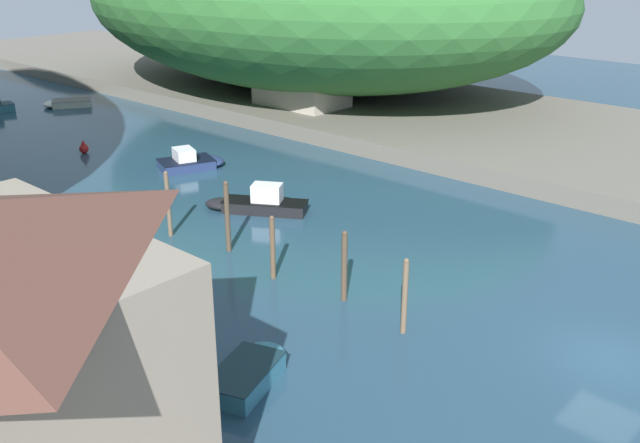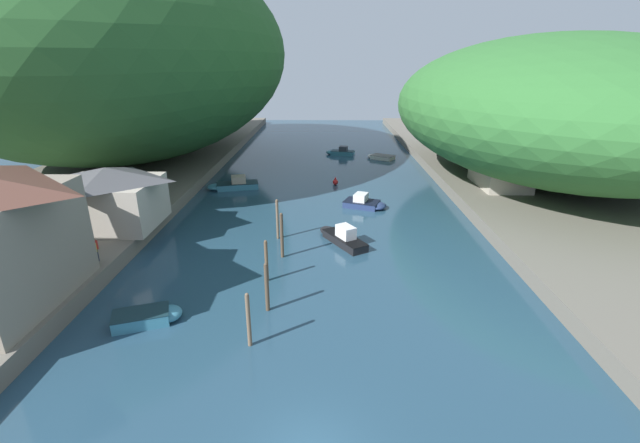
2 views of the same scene
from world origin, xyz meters
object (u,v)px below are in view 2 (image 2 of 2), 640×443
object	(u,v)px
boat_far_upstream	(341,236)
person_by_boathouse	(95,248)
channel_buoy_near	(335,182)
person_on_quay	(94,251)
boat_moored_right	(380,157)
boat_mid_channel	(366,203)
boat_open_rowboat	(232,185)
boat_white_cruiser	(150,317)
boat_near_quay	(340,152)
right_bank_cottage	(501,168)
boathouse_shed	(109,196)

from	to	relation	value
boat_far_upstream	person_by_boathouse	xyz separation A→B (m)	(-16.39, -6.14, 1.64)
channel_buoy_near	person_on_quay	distance (m)	28.59
boat_moored_right	boat_far_upstream	bearing A→B (deg)	-160.40
boat_mid_channel	boat_open_rowboat	distance (m)	15.87
boat_white_cruiser	channel_buoy_near	size ratio (longest dim) A/B	4.20
boat_mid_channel	channel_buoy_near	bearing A→B (deg)	-139.70
boat_near_quay	channel_buoy_near	world-z (taller)	boat_near_quay
person_by_boathouse	channel_buoy_near	bearing A→B (deg)	-25.45
right_bank_cottage	boat_open_rowboat	world-z (taller)	right_bank_cottage
right_bank_cottage	boat_open_rowboat	xyz separation A→B (m)	(-29.03, 2.35, -2.60)
person_by_boathouse	right_bank_cottage	bearing A→B (deg)	-50.96
channel_buoy_near	right_bank_cottage	bearing A→B (deg)	-13.68
boat_moored_right	boat_open_rowboat	bearing A→B (deg)	162.80
person_by_boathouse	boat_white_cruiser	bearing A→B (deg)	-124.42
boat_mid_channel	boat_white_cruiser	world-z (taller)	boat_mid_channel
boat_open_rowboat	boat_moored_right	size ratio (longest dim) A/B	1.35
right_bank_cottage	boat_far_upstream	world-z (taller)	right_bank_cottage
right_bank_cottage	boat_mid_channel	size ratio (longest dim) A/B	1.62
boathouse_shed	channel_buoy_near	distance (m)	24.75
boat_open_rowboat	boat_near_quay	size ratio (longest dim) A/B	1.30
right_bank_cottage	boat_near_quay	world-z (taller)	right_bank_cottage
boat_far_upstream	person_by_boathouse	bearing A→B (deg)	169.40
boat_moored_right	person_by_boathouse	xyz separation A→B (m)	(-23.09, -37.40, 1.83)
boat_near_quay	boat_white_cruiser	size ratio (longest dim) A/B	1.16
boat_mid_channel	boat_white_cruiser	size ratio (longest dim) A/B	1.16
boathouse_shed	person_on_quay	size ratio (longest dim) A/B	4.63
boat_white_cruiser	right_bank_cottage	bearing A→B (deg)	111.59
boathouse_shed	person_by_boathouse	size ratio (longest dim) A/B	4.63
boathouse_shed	person_by_boathouse	world-z (taller)	boathouse_shed
boat_white_cruiser	channel_buoy_near	world-z (taller)	channel_buoy_near
boathouse_shed	channel_buoy_near	size ratio (longest dim) A/B	8.25
boat_mid_channel	boat_far_upstream	distance (m)	9.16
right_bank_cottage	boat_white_cruiser	world-z (taller)	right_bank_cottage
boathouse_shed	boat_open_rowboat	distance (m)	16.22
person_on_quay	person_by_boathouse	bearing A→B (deg)	32.30
right_bank_cottage	boat_open_rowboat	bearing A→B (deg)	175.37
boat_white_cruiser	person_on_quay	world-z (taller)	person_on_quay
person_on_quay	boat_mid_channel	bearing A→B (deg)	-34.96
boat_far_upstream	right_bank_cottage	bearing A→B (deg)	5.42
boat_moored_right	person_on_quay	distance (m)	44.33
boat_mid_channel	person_on_quay	bearing A→B (deg)	-29.80
right_bank_cottage	boat_mid_channel	world-z (taller)	right_bank_cottage
right_bank_cottage	boat_mid_channel	bearing A→B (deg)	-164.63
boathouse_shed	boat_white_cruiser	bearing A→B (deg)	-58.06
boat_far_upstream	boat_near_quay	bearing A→B (deg)	57.41
boat_white_cruiser	boat_moored_right	xyz separation A→B (m)	(17.67, 42.67, -0.07)
boathouse_shed	boat_far_upstream	xyz separation A→B (m)	(18.44, -0.59, -3.11)
channel_buoy_near	person_on_quay	bearing A→B (deg)	-124.37
boat_open_rowboat	person_by_boathouse	xyz separation A→B (m)	(-4.54, -21.22, 1.66)
boat_moored_right	channel_buoy_near	size ratio (longest dim) A/B	4.72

